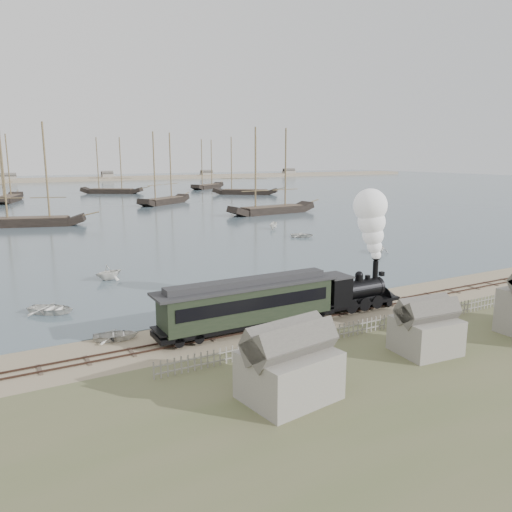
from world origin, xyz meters
TOP-DOWN VIEW (x-y plane):
  - ground at (0.00, 0.00)m, footprint 600.00×600.00m
  - harbor_water at (0.00, 170.00)m, footprint 600.00×336.00m
  - rail_track at (0.00, -2.00)m, footprint 120.00×1.80m
  - picket_fence_west at (-6.50, -7.00)m, footprint 19.00×0.10m
  - picket_fence_east at (12.50, -7.50)m, footprint 15.00×0.10m
  - shed_left at (-10.00, -13.00)m, footprint 5.00×4.00m
  - shed_mid at (2.00, -12.00)m, footprint 4.00×3.50m
  - far_spit at (0.00, 250.00)m, footprint 500.00×20.00m
  - locomotive at (5.54, -2.00)m, footprint 8.32×3.11m
  - passenger_coach at (-6.70, -2.00)m, footprint 15.16×2.92m
  - beached_dinghy at (-16.31, 1.09)m, footprint 3.08×3.79m
  - rowboat_0 at (-19.73, 10.03)m, footprint 4.82×5.00m
  - rowboat_1 at (-12.51, 19.82)m, footprint 3.77×4.04m
  - rowboat_2 at (0.12, 6.78)m, footprint 3.15×1.37m
  - rowboat_3 at (22.72, 33.55)m, footprint 4.38×4.68m
  - rowboat_4 at (24.48, 16.93)m, footprint 4.11×3.99m
  - rowboat_5 at (23.32, 43.89)m, footprint 3.21×3.00m
  - schooner_2 at (-15.69, 70.34)m, footprint 20.34×10.26m
  - schooner_3 at (21.80, 100.89)m, footprint 18.99×15.52m
  - schooner_4 at (36.29, 65.93)m, footprint 23.04×7.43m
  - schooner_5 at (58.15, 120.82)m, footprint 21.09×17.84m
  - schooner_7 at (-16.42, 130.21)m, footprint 10.73×21.92m
  - schooner_8 at (18.15, 147.86)m, footprint 21.06×16.39m
  - schooner_9 at (59.13, 155.55)m, footprint 19.41×16.17m

SIDE VIEW (x-z plane):
  - ground at x=0.00m, z-range 0.00..0.00m
  - picket_fence_west at x=-6.50m, z-range -0.60..0.60m
  - picket_fence_east at x=12.50m, z-range -0.60..0.60m
  - shed_left at x=-10.00m, z-range -2.05..2.05m
  - shed_mid at x=2.00m, z-range -1.80..1.80m
  - far_spit at x=0.00m, z-range -0.90..0.90m
  - harbor_water at x=0.00m, z-range 0.00..0.06m
  - rail_track at x=0.00m, z-range -0.04..0.12m
  - beached_dinghy at x=-16.31m, z-range 0.00..0.69m
  - rowboat_3 at x=22.72m, z-range 0.06..0.85m
  - rowboat_0 at x=-19.73m, z-range 0.06..0.90m
  - rowboat_2 at x=0.12m, z-range 0.06..1.25m
  - rowboat_5 at x=23.32m, z-range 0.06..1.30m
  - rowboat_4 at x=24.48m, z-range 0.06..1.71m
  - rowboat_1 at x=-12.51m, z-range 0.06..1.78m
  - passenger_coach at x=-6.70m, z-range 0.47..4.16m
  - locomotive at x=5.54m, z-range -0.42..9.95m
  - schooner_2 at x=-15.69m, z-range 0.06..20.06m
  - schooner_3 at x=21.80m, z-range 0.06..20.06m
  - schooner_4 at x=36.29m, z-range 0.06..20.06m
  - schooner_5 at x=58.15m, z-range 0.06..20.06m
  - schooner_7 at x=-16.42m, z-range 0.06..20.06m
  - schooner_8 at x=18.15m, z-range 0.06..20.06m
  - schooner_9 at x=59.13m, z-range 0.06..20.06m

